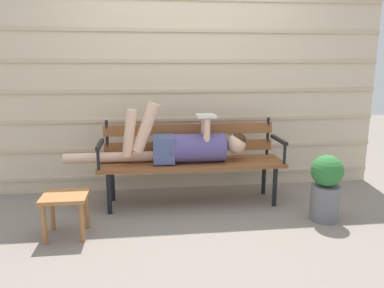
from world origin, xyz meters
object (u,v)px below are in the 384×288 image
at_px(reclining_person, 183,146).
at_px(footstool, 65,203).
at_px(park_bench, 191,156).
at_px(potted_plant, 326,186).

height_order(reclining_person, footstool, reclining_person).
relative_size(park_bench, potted_plant, 3.02).
bearing_deg(potted_plant, footstool, -178.77).
relative_size(reclining_person, footstool, 4.99).
height_order(park_bench, reclining_person, reclining_person).
bearing_deg(park_bench, reclining_person, -142.97).
bearing_deg(footstool, potted_plant, 1.23).
relative_size(reclining_person, potted_plant, 2.96).
height_order(park_bench, potted_plant, park_bench).
height_order(reclining_person, potted_plant, reclining_person).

